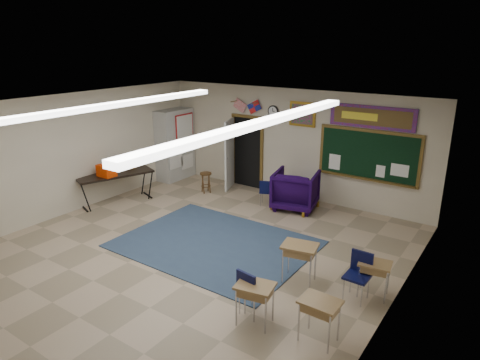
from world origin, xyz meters
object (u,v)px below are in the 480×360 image
Objects in this scene: student_desk_front_right at (374,277)px; folding_table at (116,187)px; student_desk_front_left at (299,261)px; wingback_armchair at (296,190)px; wooden_stool at (206,182)px.

folding_table is at bearing 167.41° from student_desk_front_right.
wingback_armchair is at bearing 107.43° from student_desk_front_left.
folding_table is at bearing 16.73° from wingback_armchair.
wingback_armchair reaches higher than student_desk_front_left.
student_desk_front_left is 5.99m from folding_table.
student_desk_front_left reaches higher than wooden_stool.
student_desk_front_right is (3.01, -2.89, -0.15)m from wingback_armchair.
wooden_stool is (-2.70, -0.37, -0.20)m from wingback_armchair.
folding_table is 2.51m from wooden_stool.
student_desk_front_left is (1.74, -3.21, -0.09)m from wingback_armchair.
wooden_stool is at bearing 74.13° from folding_table.
wingback_armchair is 2.73m from wooden_stool.
student_desk_front_right reaches higher than wooden_stool.
wooden_stool is at bearing 136.34° from student_desk_front_left.
wingback_armchair is at bearing 7.81° from wooden_stool.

